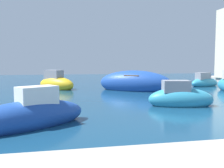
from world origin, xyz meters
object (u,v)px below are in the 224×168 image
at_px(moored_boat_4, 180,98).
at_px(moored_boat_3, 29,116).
at_px(moored_boat_5, 204,82).
at_px(moored_boat_6, 56,83).
at_px(moored_boat_2, 135,83).

bearing_deg(moored_boat_4, moored_boat_3, -145.12).
relative_size(moored_boat_5, moored_boat_6, 0.96).
xyz_separation_m(moored_boat_4, moored_boat_5, (7.12, 9.27, -0.03)).
bearing_deg(moored_boat_3, moored_boat_2, -155.40).
xyz_separation_m(moored_boat_2, moored_boat_3, (-6.68, -10.09, -0.18)).
bearing_deg(moored_boat_2, moored_boat_4, 126.29).
height_order(moored_boat_5, moored_boat_6, moored_boat_6).
relative_size(moored_boat_2, moored_boat_3, 1.41).
bearing_deg(moored_boat_2, moored_boat_3, 91.05).
bearing_deg(moored_boat_4, moored_boat_2, 104.43).
relative_size(moored_boat_2, moored_boat_5, 1.78).
bearing_deg(moored_boat_2, moored_boat_5, -130.21).
bearing_deg(moored_boat_4, moored_boat_6, 136.71).
relative_size(moored_boat_4, moored_boat_6, 0.97).
distance_m(moored_boat_4, moored_boat_5, 11.69).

